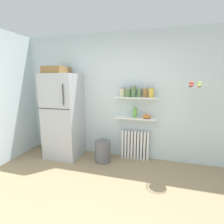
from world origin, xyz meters
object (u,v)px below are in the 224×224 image
object	(u,v)px
storage_jar_5	(151,92)
shelf_bowl	(147,116)
refrigerator	(63,115)
storage_jar_0	(122,92)
trash_bin	(103,151)
radiator	(135,145)
storage_jar_2	(133,91)
storage_jar_3	(139,93)
storage_jar_1	(128,93)
hanging_fruit_basket	(196,85)
storage_jar_4	(145,92)
vase	(135,113)

from	to	relation	value
storage_jar_5	shelf_bowl	xyz separation A→B (m)	(-0.07, 0.00, -0.47)
refrigerator	storage_jar_0	xyz separation A→B (m)	(1.23, 0.22, 0.49)
storage_jar_0	trash_bin	world-z (taller)	storage_jar_0
radiator	storage_jar_2	bearing A→B (deg)	-152.34
radiator	storage_jar_3	xyz separation A→B (m)	(0.06, -0.03, 1.11)
refrigerator	storage_jar_1	size ratio (longest dim) A/B	11.37
storage_jar_2	storage_jar_1	bearing A→B (deg)	-180.00
storage_jar_1	storage_jar_3	bearing A→B (deg)	0.00
refrigerator	storage_jar_3	world-z (taller)	refrigerator
storage_jar_0	hanging_fruit_basket	size ratio (longest dim) A/B	0.59
hanging_fruit_basket	storage_jar_4	bearing A→B (deg)	158.08
storage_jar_3	trash_bin	bearing A→B (deg)	-158.01
storage_jar_4	storage_jar_5	xyz separation A→B (m)	(0.11, -0.00, 0.00)
storage_jar_4	shelf_bowl	bearing A→B (deg)	0.00
hanging_fruit_basket	radiator	bearing A→B (deg)	160.03
vase	storage_jar_5	bearing A→B (deg)	-0.00
storage_jar_1	storage_jar_2	distance (m)	0.12
radiator	storage_jar_3	bearing A→B (deg)	-27.66
refrigerator	storage_jar_3	size ratio (longest dim) A/B	10.60
storage_jar_5	vase	bearing A→B (deg)	180.00
storage_jar_0	vase	world-z (taller)	storage_jar_0
storage_jar_3	vase	size ratio (longest dim) A/B	0.88
refrigerator	vase	distance (m)	1.51
storage_jar_3	trash_bin	distance (m)	1.39
storage_jar_4	storage_jar_0	bearing A→B (deg)	-180.00
storage_jar_0	shelf_bowl	size ratio (longest dim) A/B	1.08
storage_jar_4	vase	xyz separation A→B (m)	(-0.19, 0.00, -0.41)
storage_jar_3	storage_jar_2	bearing A→B (deg)	180.00
radiator	storage_jar_4	world-z (taller)	storage_jar_4
radiator	hanging_fruit_basket	size ratio (longest dim) A/B	1.94
trash_bin	hanging_fruit_basket	xyz separation A→B (m)	(1.62, -0.06, 1.35)
storage_jar_2	storage_jar_4	distance (m)	0.23
storage_jar_0	storage_jar_2	world-z (taller)	storage_jar_2
refrigerator	storage_jar_4	world-z (taller)	refrigerator
hanging_fruit_basket	storage_jar_0	bearing A→B (deg)	165.47
trash_bin	hanging_fruit_basket	bearing A→B (deg)	-2.14
refrigerator	hanging_fruit_basket	world-z (taller)	refrigerator
storage_jar_5	storage_jar_0	bearing A→B (deg)	180.00
storage_jar_4	hanging_fruit_basket	xyz separation A→B (m)	(0.83, -0.33, 0.16)
vase	storage_jar_0	bearing A→B (deg)	-180.00
radiator	storage_jar_1	xyz separation A→B (m)	(-0.17, -0.03, 1.10)
storage_jar_0	storage_jar_5	bearing A→B (deg)	0.00
storage_jar_2	vase	size ratio (longest dim) A/B	1.09
storage_jar_4	hanging_fruit_basket	bearing A→B (deg)	-21.92
radiator	shelf_bowl	bearing A→B (deg)	-7.80
storage_jar_4	storage_jar_1	bearing A→B (deg)	-180.00
vase	storage_jar_3	bearing A→B (deg)	0.00
storage_jar_2	storage_jar_4	xyz separation A→B (m)	(0.23, -0.00, -0.02)
refrigerator	vase	size ratio (longest dim) A/B	9.35
refrigerator	trash_bin	xyz separation A→B (m)	(0.90, -0.05, -0.70)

